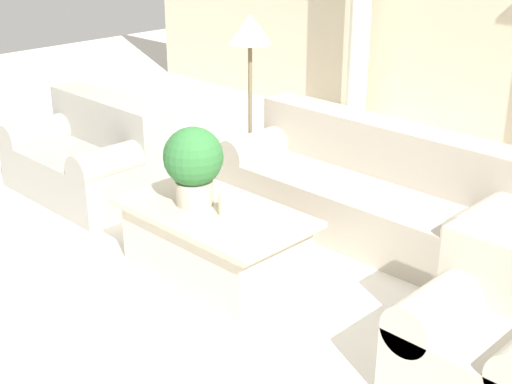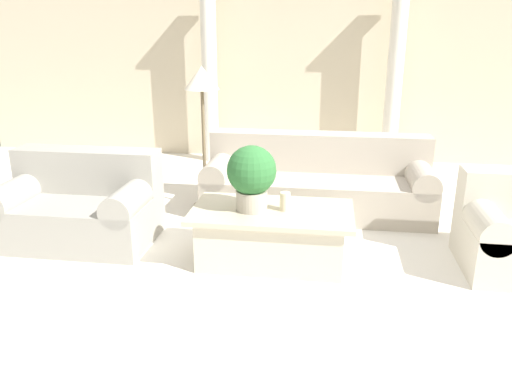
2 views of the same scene
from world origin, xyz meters
TOP-DOWN VIEW (x-y plane):
  - ground_plane at (0.00, 0.00)m, footprint 16.00×16.00m
  - wall_back at (0.00, 3.18)m, footprint 10.00×0.06m
  - sofa_long at (0.31, 0.87)m, footprint 2.37×0.87m
  - loveseat at (-1.85, -0.21)m, footprint 1.38×0.87m
  - coffee_table at (-0.02, -0.43)m, footprint 1.34×0.76m
  - potted_plant at (-0.19, -0.45)m, footprint 0.41×0.41m
  - pillar_candle at (0.08, -0.43)m, footprint 0.09×0.09m
  - floor_lamp at (-0.90, 0.79)m, footprint 0.36×0.36m
  - column_left at (-1.32, 2.84)m, footprint 0.31×0.31m
  - column_right at (1.27, 2.84)m, footprint 0.31×0.31m

SIDE VIEW (x-z plane):
  - ground_plane at x=0.00m, z-range 0.00..0.00m
  - coffee_table at x=-0.02m, z-range 0.01..0.46m
  - sofa_long at x=0.31m, z-range -0.08..0.73m
  - loveseat at x=-1.85m, z-range -0.07..0.74m
  - pillar_candle at x=0.08m, z-range 0.46..0.61m
  - potted_plant at x=-0.19m, z-range 0.49..1.03m
  - column_left at x=-1.32m, z-range 0.03..2.46m
  - column_right at x=1.27m, z-range 0.03..2.46m
  - floor_lamp at x=-0.90m, z-range 0.52..2.05m
  - wall_back at x=0.00m, z-range 0.00..3.20m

